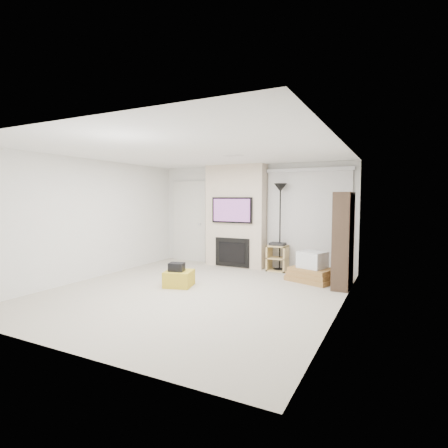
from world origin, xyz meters
The scene contains 16 objects.
floor centered at (0.00, 0.00, 0.00)m, with size 5.00×5.50×0.00m, color beige.
ceiling centered at (0.00, 0.00, 2.50)m, with size 5.00×5.50×0.00m, color white.
wall_back centered at (0.00, 2.75, 1.25)m, with size 5.00×2.50×0.00m, color white.
wall_front centered at (0.00, -2.75, 1.25)m, with size 5.00×2.50×0.00m, color white.
wall_left centered at (-2.50, 0.00, 1.25)m, with size 5.50×2.50×0.00m, color white.
wall_right centered at (2.50, 0.00, 1.25)m, with size 5.50×2.50×0.00m, color white.
hvac_vent centered at (0.40, 0.80, 2.50)m, with size 0.35×0.18×0.01m, color silver.
ottoman centered at (-0.47, 0.22, 0.15)m, with size 0.50×0.50×0.30m, color gold.
black_bag centered at (-0.49, 0.17, 0.38)m, with size 0.28×0.22×0.16m, color black.
fireplace_wall centered at (-0.35, 2.54, 1.24)m, with size 1.50×0.47×2.50m.
entry_door centered at (-1.80, 2.71, 1.05)m, with size 1.02×0.11×2.14m.
vertical_blinds centered at (1.40, 2.70, 1.27)m, with size 1.98×0.10×2.37m.
floor_lamp centered at (0.80, 2.50, 1.60)m, with size 0.30×0.30×2.03m.
av_stand centered at (0.77, 2.44, 0.35)m, with size 0.45×0.38×0.66m.
box_stack centered at (1.72, 1.78, 0.23)m, with size 1.08×0.95×0.61m.
bookshelf centered at (2.34, 1.54, 0.90)m, with size 0.30×0.80×1.80m.
Camera 1 is at (3.27, -5.28, 1.69)m, focal length 28.00 mm.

